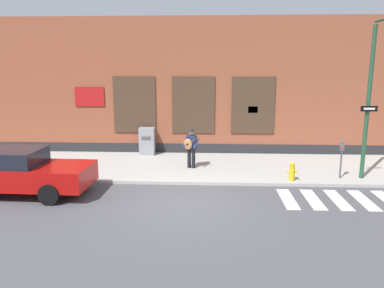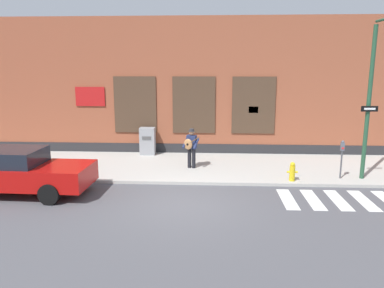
% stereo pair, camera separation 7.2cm
% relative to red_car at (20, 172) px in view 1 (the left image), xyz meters
% --- Properties ---
extents(ground_plane, '(160.00, 160.00, 0.00)m').
position_rel_red_car_xyz_m(ground_plane, '(5.50, -0.72, -0.77)').
color(ground_plane, '#4C4C51').
extents(sidewalk, '(28.00, 4.67, 0.11)m').
position_rel_red_car_xyz_m(sidewalk, '(5.50, 3.57, -0.71)').
color(sidewalk, '#ADAAA3').
rests_on(sidewalk, ground).
extents(building_backdrop, '(28.00, 4.06, 6.43)m').
position_rel_red_car_xyz_m(building_backdrop, '(5.50, 7.90, 2.44)').
color(building_backdrop, brown).
rests_on(building_backdrop, ground).
extents(crosswalk, '(5.20, 1.90, 0.01)m').
position_rel_red_car_xyz_m(crosswalk, '(11.19, -0.07, -0.76)').
color(crosswalk, silver).
rests_on(crosswalk, ground).
extents(red_car, '(4.65, 2.08, 1.53)m').
position_rel_red_car_xyz_m(red_car, '(0.00, 0.00, 0.00)').
color(red_car, '#B20F0C').
rests_on(red_car, ground).
extents(busker, '(0.72, 0.67, 1.62)m').
position_rel_red_car_xyz_m(busker, '(5.51, 3.15, 0.26)').
color(busker, black).
rests_on(busker, sidewalk).
extents(parking_meter, '(0.13, 0.11, 1.44)m').
position_rel_red_car_xyz_m(parking_meter, '(11.12, 1.99, 0.29)').
color(parking_meter, '#47474C').
rests_on(parking_meter, sidewalk).
extents(utility_box, '(0.70, 0.53, 1.27)m').
position_rel_red_car_xyz_m(utility_box, '(3.34, 5.45, -0.02)').
color(utility_box, gray).
rests_on(utility_box, sidewalk).
extents(fire_hydrant, '(0.38, 0.20, 0.70)m').
position_rel_red_car_xyz_m(fire_hydrant, '(9.27, 1.58, -0.31)').
color(fire_hydrant, gold).
rests_on(fire_hydrant, sidewalk).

